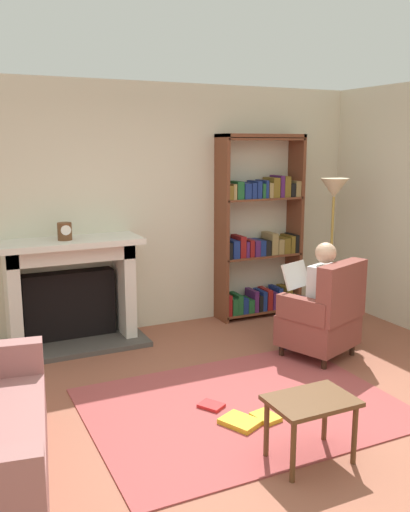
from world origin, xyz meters
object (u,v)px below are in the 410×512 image
object	(u,v)px
armchair_reading	(324,316)
floor_lamp	(334,201)
seated_reader	(315,294)
bookshelf	(260,234)
side_table	(311,408)
mantel_clock	(65,231)
fireplace	(70,289)

from	to	relation	value
armchair_reading	floor_lamp	bearing A→B (deg)	-150.97
seated_reader	floor_lamp	world-z (taller)	floor_lamp
seated_reader	bookshelf	bearing A→B (deg)	-118.78
bookshelf	seated_reader	bearing A→B (deg)	-98.08
bookshelf	side_table	world-z (taller)	bookshelf
mantel_clock	armchair_reading	xyz separation A→B (m)	(2.17, -1.33, -0.78)
fireplace	seated_reader	bearing A→B (deg)	-32.33
armchair_reading	floor_lamp	size ratio (longest dim) A/B	0.58
bookshelf	floor_lamp	world-z (taller)	bookshelf
fireplace	seated_reader	distance (m)	2.46
mantel_clock	floor_lamp	bearing A→B (deg)	-7.80
fireplace	floor_lamp	world-z (taller)	floor_lamp
mantel_clock	armchair_reading	world-z (taller)	mantel_clock
armchair_reading	side_table	world-z (taller)	armchair_reading
armchair_reading	seated_reader	size ratio (longest dim) A/B	0.85
seated_reader	side_table	world-z (taller)	seated_reader
bookshelf	mantel_clock	bearing A→B (deg)	-176.65
fireplace	bookshelf	world-z (taller)	bookshelf
fireplace	floor_lamp	distance (m)	3.06
bookshelf	seated_reader	world-z (taller)	bookshelf
floor_lamp	side_table	bearing A→B (deg)	-130.11
floor_lamp	seated_reader	bearing A→B (deg)	-135.35
mantel_clock	fireplace	bearing A→B (deg)	64.81
bookshelf	floor_lamp	bearing A→B (deg)	-40.58
mantel_clock	bookshelf	xyz separation A→B (m)	(2.32, 0.14, -0.21)
fireplace	side_table	bearing A→B (deg)	-71.82
fireplace	seated_reader	world-z (taller)	seated_reader
fireplace	mantel_clock	xyz separation A→B (m)	(-0.05, -0.10, 0.62)
bookshelf	side_table	xyz separation A→B (m)	(-1.34, -2.88, -0.63)
mantel_clock	side_table	distance (m)	3.03
floor_lamp	mantel_clock	bearing A→B (deg)	172.20
armchair_reading	mantel_clock	bearing A→B (deg)	-52.13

